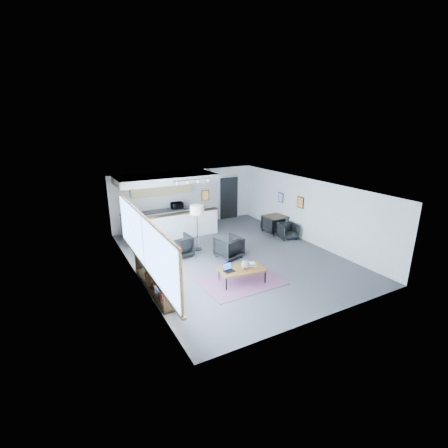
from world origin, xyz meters
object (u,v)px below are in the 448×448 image
book_stack (251,264)px  microwave (177,205)px  coffee_table (242,270)px  ceramic_pot (245,265)px  laptop (228,269)px  dining_table (275,218)px  armchair_right (229,246)px  floor_lamp (197,211)px  dining_chair_far (273,224)px  dining_chair_near (288,231)px  armchair_left (179,245)px

book_stack → microwave: size_ratio=0.71×
coffee_table → ceramic_pot: (0.08, -0.05, 0.17)m
coffee_table → book_stack: 0.38m
laptop → microwave: (0.63, 5.96, 0.59)m
dining_table → book_stack: bearing=-136.3°
laptop → ceramic_pot: bearing=-19.7°
armchair_right → floor_lamp: (-0.68, 1.24, 1.12)m
armchair_right → microwave: 4.25m
book_stack → coffee_table: bearing=-169.2°
ceramic_pot → coffee_table: bearing=147.6°
laptop → ceramic_pot: size_ratio=1.26×
dining_chair_far → microwave: 4.46m
dining_chair_near → book_stack: bearing=-134.8°
coffee_table → microwave: 6.08m
floor_lamp → dining_table: 3.96m
armchair_right → coffee_table: bearing=59.5°
ceramic_pot → microwave: size_ratio=0.52×
ceramic_pot → dining_table: bearing=42.4°
coffee_table → ceramic_pot: bearing=-24.7°
coffee_table → microwave: (0.18, 6.03, 0.69)m
book_stack → dining_table: size_ratio=0.38×
floor_lamp → dining_table: bearing=3.0°
laptop → floor_lamp: floor_lamp is taller
armchair_right → dining_chair_far: armchair_right is taller
dining_table → laptop: bearing=-142.5°
coffee_table → ceramic_pot: 0.20m
coffee_table → laptop: size_ratio=4.32×
laptop → floor_lamp: (0.34, 3.02, 1.03)m
laptop → dining_chair_near: laptop is taller
armchair_right → dining_chair_far: 3.57m
dining_table → floor_lamp: bearing=-177.0°
book_stack → armchair_right: 1.80m
armchair_left → dining_table: armchair_left is taller
armchair_left → armchair_right: 1.83m
armchair_right → dining_table: armchair_right is taller
ceramic_pot → armchair_left: size_ratio=0.31×
dining_table → dining_chair_far: size_ratio=1.40×
dining_chair_near → microwave: microwave is taller
laptop → dining_chair_far: size_ratio=0.50×
laptop → dining_chair_far: (4.20, 3.40, -0.18)m
armchair_left → dining_chair_near: 4.74m
dining_chair_far → book_stack: bearing=40.0°
coffee_table → dining_chair_far: bearing=50.5°
ceramic_pot → armchair_right: armchair_right is taller
dining_table → microwave: size_ratio=1.84×
coffee_table → book_stack: book_stack is taller
armchair_left → microwave: (1.14, 3.18, 0.67)m
floor_lamp → coffee_table: bearing=-88.0°
laptop → dining_table: dining_table is taller
book_stack → floor_lamp: floor_lamp is taller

